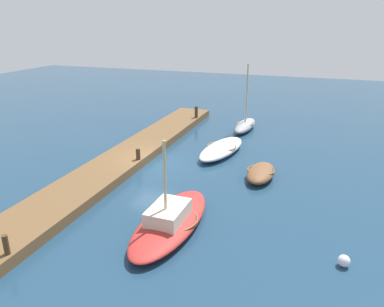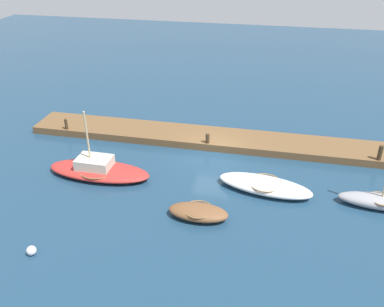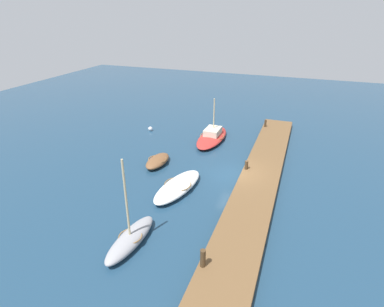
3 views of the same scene
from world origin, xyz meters
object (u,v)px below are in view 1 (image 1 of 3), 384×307
(rowboat_grey, at_px, (245,125))
(mooring_post_mid_west, at_px, (138,154))
(motorboat_white, at_px, (222,149))
(mooring_post_mid_east, at_px, (6,245))
(marker_buoy, at_px, (344,261))
(sailboat_red, at_px, (170,220))
(mooring_post_west, at_px, (196,112))
(rowboat_brown, at_px, (261,173))

(rowboat_grey, bearing_deg, mooring_post_mid_west, -20.61)
(mooring_post_mid_west, bearing_deg, motorboat_white, 134.37)
(mooring_post_mid_east, bearing_deg, rowboat_grey, 167.72)
(rowboat_grey, relative_size, marker_buoy, 11.67)
(mooring_post_mid_west, bearing_deg, sailboat_red, 37.95)
(mooring_post_mid_west, height_order, mooring_post_mid_east, mooring_post_mid_east)
(sailboat_red, height_order, rowboat_grey, rowboat_grey)
(mooring_post_west, bearing_deg, motorboat_white, 31.49)
(sailboat_red, relative_size, marker_buoy, 13.97)
(mooring_post_mid_east, distance_m, marker_buoy, 12.46)
(sailboat_red, distance_m, marker_buoy, 7.10)
(mooring_post_mid_east, bearing_deg, mooring_post_west, 180.00)
(sailboat_red, xyz_separation_m, mooring_post_mid_west, (-5.94, -4.63, 0.45))
(rowboat_grey, height_order, marker_buoy, rowboat_grey)
(rowboat_grey, relative_size, mooring_post_mid_west, 7.67)
(rowboat_brown, distance_m, marker_buoy, 8.25)
(marker_buoy, bearing_deg, mooring_post_mid_east, -70.46)
(motorboat_white, relative_size, mooring_post_mid_east, 7.21)
(mooring_post_west, bearing_deg, sailboat_red, 15.33)
(rowboat_grey, relative_size, rowboat_brown, 1.69)
(mooring_post_mid_east, xyz_separation_m, marker_buoy, (-4.16, 11.72, -0.68))
(rowboat_grey, height_order, rowboat_brown, rowboat_grey)
(marker_buoy, bearing_deg, mooring_post_west, -145.66)
(motorboat_white, bearing_deg, mooring_post_west, -138.79)
(rowboat_brown, relative_size, mooring_post_west, 3.20)
(mooring_post_west, relative_size, mooring_post_mid_west, 1.42)
(rowboat_grey, xyz_separation_m, mooring_post_mid_east, (20.66, -4.50, 0.50))
(motorboat_white, bearing_deg, rowboat_grey, -173.06)
(rowboat_brown, distance_m, mooring_post_west, 12.56)
(rowboat_brown, bearing_deg, sailboat_red, -21.27)
(sailboat_red, bearing_deg, mooring_post_west, -163.80)
(rowboat_grey, xyz_separation_m, rowboat_brown, (9.46, 2.92, -0.06))
(motorboat_white, bearing_deg, marker_buoy, 45.86)
(rowboat_brown, bearing_deg, mooring_post_west, -142.64)
(motorboat_white, distance_m, mooring_post_mid_east, 15.07)
(motorboat_white, bearing_deg, rowboat_brown, 54.34)
(sailboat_red, bearing_deg, marker_buoy, 88.73)
(rowboat_brown, xyz_separation_m, marker_buoy, (7.04, 4.30, -0.12))
(mooring_post_mid_west, distance_m, mooring_post_mid_east, 10.36)
(motorboat_white, height_order, marker_buoy, motorboat_white)
(sailboat_red, relative_size, mooring_post_mid_east, 8.20)
(motorboat_white, relative_size, mooring_post_west, 5.68)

